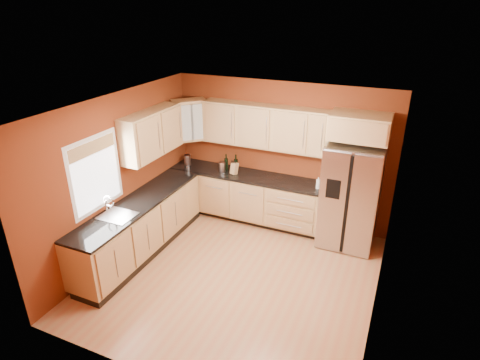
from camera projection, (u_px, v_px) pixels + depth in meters
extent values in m
plane|color=#AF6943|center=(236.00, 276.00, 6.10)|extent=(4.00, 4.00, 0.00)
plane|color=silver|center=(235.00, 108.00, 5.04)|extent=(4.00, 4.00, 0.00)
cube|color=maroon|center=(281.00, 154.00, 7.24)|extent=(4.00, 0.04, 2.60)
cube|color=maroon|center=(151.00, 285.00, 3.90)|extent=(4.00, 0.04, 2.60)
cube|color=maroon|center=(120.00, 177.00, 6.30)|extent=(0.04, 4.00, 2.60)
cube|color=maroon|center=(386.00, 230.00, 4.84)|extent=(0.04, 4.00, 2.60)
cube|color=tan|center=(246.00, 198.00, 7.54)|extent=(2.90, 0.60, 0.88)
cube|color=tan|center=(141.00, 228.00, 6.54)|extent=(0.60, 2.80, 0.88)
cube|color=black|center=(246.00, 175.00, 7.35)|extent=(2.90, 0.62, 0.04)
cube|color=black|center=(138.00, 203.00, 6.35)|extent=(0.62, 2.80, 0.04)
cube|color=tan|center=(265.00, 126.00, 6.98)|extent=(2.30, 0.33, 0.75)
cube|color=tan|center=(152.00, 133.00, 6.63)|extent=(0.33, 1.35, 0.75)
cube|color=tan|center=(190.00, 120.00, 7.36)|extent=(0.67, 0.67, 0.75)
cube|color=tan|center=(360.00, 127.00, 6.19)|extent=(0.92, 0.60, 0.40)
cube|color=#B2B2B7|center=(350.00, 196.00, 6.60)|extent=(0.90, 0.75, 1.78)
cube|color=white|center=(96.00, 174.00, 5.77)|extent=(0.03, 0.90, 1.00)
cylinder|color=#B2B2B7|center=(222.00, 167.00, 7.40)|extent=(0.15, 0.15, 0.20)
cylinder|color=#B2B2B7|center=(187.00, 160.00, 7.72)|extent=(0.15, 0.15, 0.21)
cube|color=tan|center=(234.00, 168.00, 7.32)|extent=(0.13, 0.13, 0.22)
cylinder|color=white|center=(318.00, 183.00, 6.75)|extent=(0.07, 0.07, 0.20)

